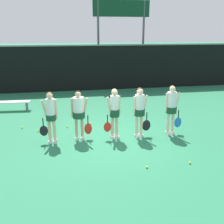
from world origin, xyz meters
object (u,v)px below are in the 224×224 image
tennis_ball_0 (67,127)px  tennis_ball_4 (147,167)px  player_1 (79,111)px  bench_courtside (10,103)px  tennis_ball_3 (190,163)px  player_3 (140,108)px  tennis_ball_5 (38,131)px  player_0 (51,114)px  tennis_ball_2 (91,123)px  scoreboard (121,16)px  tennis_ball_1 (22,128)px  player_2 (114,110)px  player_4 (172,106)px

tennis_ball_0 → tennis_ball_4: tennis_ball_0 is taller
player_1 → bench_courtside: bearing=131.1°
player_1 → tennis_ball_3: size_ratio=25.12×
tennis_ball_4 → player_3: bearing=80.0°
player_3 → tennis_ball_5: 3.82m
player_0 → tennis_ball_3: 4.54m
bench_courtside → tennis_ball_3: 8.62m
tennis_ball_2 → tennis_ball_0: bearing=-166.2°
player_1 → tennis_ball_4: bearing=-50.6°
tennis_ball_0 → tennis_ball_2: tennis_ball_2 is taller
scoreboard → tennis_ball_1: size_ratio=86.64×
tennis_ball_2 → tennis_ball_5: (-1.98, -0.48, -0.00)m
player_0 → tennis_ball_2: size_ratio=24.93×
player_2 → player_4: bearing=-10.2°
player_1 → player_3: bearing=-1.3°
tennis_ball_0 → player_1: bearing=-71.2°
player_4 → tennis_ball_3: size_ratio=26.26×
player_3 → tennis_ball_2: size_ratio=25.53×
tennis_ball_3 → tennis_ball_4: tennis_ball_3 is taller
player_1 → player_4: player_4 is taller
bench_courtside → tennis_ball_1: bench_courtside is taller
bench_courtside → player_0: bearing=-58.8°
player_4 → tennis_ball_5: size_ratio=26.54×
tennis_ball_4 → tennis_ball_5: tennis_ball_5 is taller
player_0 → tennis_ball_0: player_0 is taller
player_1 → tennis_ball_5: 1.99m
bench_courtside → tennis_ball_4: bearing=-49.2°
bench_courtside → tennis_ball_0: bench_courtside is taller
tennis_ball_4 → tennis_ball_5: 4.53m
player_3 → tennis_ball_4: 2.41m
tennis_ball_2 → tennis_ball_5: tennis_ball_2 is taller
scoreboard → tennis_ball_0: (-3.75, -7.75, -4.38)m
scoreboard → tennis_ball_0: scoreboard is taller
tennis_ball_2 → tennis_ball_3: size_ratio=1.02×
player_1 → tennis_ball_1: bearing=150.4°
tennis_ball_5 → tennis_ball_2: bearing=13.5°
bench_courtside → tennis_ball_1: 2.71m
scoreboard → tennis_ball_1: scoreboard is taller
tennis_ball_5 → player_3: bearing=-17.5°
tennis_ball_2 → player_4: bearing=-29.5°
bench_courtside → player_2: 5.85m
player_3 → tennis_ball_2: (-1.53, 1.59, -1.01)m
player_4 → tennis_ball_0: size_ratio=26.31×
bench_courtside → player_1: 4.98m
player_1 → player_4: (3.22, -0.13, 0.04)m
scoreboard → tennis_ball_5: bearing=-121.1°
player_0 → player_2: player_2 is taller
tennis_ball_0 → tennis_ball_2: size_ratio=0.98×
player_0 → tennis_ball_2: 2.30m
player_0 → scoreboard: bearing=68.7°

